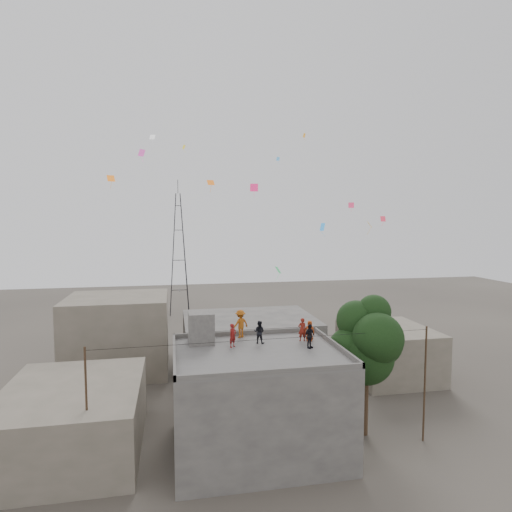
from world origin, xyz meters
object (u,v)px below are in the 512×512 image
Objects in this scene: stair_head_box at (201,327)px; person_red_adult at (302,329)px; transmission_tower at (179,254)px; tree at (368,342)px; person_dark_adult at (310,336)px.

person_red_adult is at bearing -7.48° from stair_head_box.
transmission_tower reaches higher than stair_head_box.
transmission_tower is 13.21× the size of person_red_adult.
transmission_tower is (-0.80, 37.40, 1.97)m from stair_head_box.
person_red_adult is (-4.07, 1.15, 0.75)m from tree.
transmission_tower is (-11.37, 39.40, 2.97)m from tree.
stair_head_box reaches higher than person_dark_adult.
tree is 6.05× the size of person_dark_adult.
tree is 6.01× the size of person_red_adult.
person_dark_adult is (-4.10, -0.48, 0.75)m from tree.
person_red_adult is at bearing 164.21° from tree.
transmission_tower reaches higher than person_red_adult.
tree reaches higher than person_red_adult.
transmission_tower is at bearing 106.09° from tree.
transmission_tower reaches higher than person_dark_adult.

